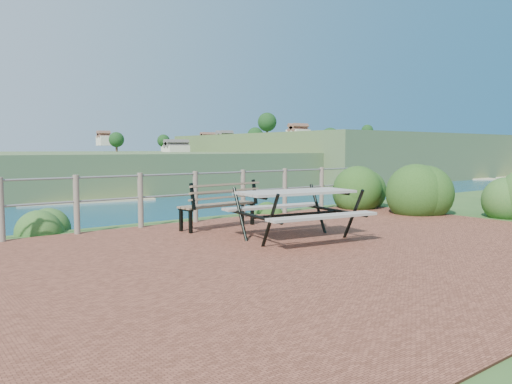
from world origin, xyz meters
TOP-DOWN VIEW (x-y plane):
  - ground at (0.00, 0.00)m, footprint 10.00×7.00m
  - safety_railing at (0.00, 3.35)m, footprint 9.40×0.10m
  - distant_bay at (173.07, 202.61)m, footprint 290.00×232.36m
  - picnic_table at (0.32, 0.75)m, footprint 1.92×1.58m
  - park_bench at (-0.05, 2.47)m, footprint 1.56×0.52m
  - shrub_right_front at (4.88, 1.72)m, footprint 1.39×1.39m
  - shrub_right_edge at (4.45, 3.32)m, footprint 1.21×1.21m
  - shrub_lip_west at (-2.62, 4.20)m, footprint 0.85×0.85m
  - shrub_lip_east at (2.03, 3.74)m, footprint 0.71×0.71m

SIDE VIEW (x-z plane):
  - distant_bay at x=173.07m, z-range -13.52..10.48m
  - ground at x=0.00m, z-range -0.06..0.06m
  - shrub_right_front at x=4.88m, z-range -0.98..0.98m
  - shrub_right_edge at x=4.45m, z-range -0.86..0.86m
  - shrub_lip_west at x=-2.62m, z-range -0.31..0.31m
  - shrub_lip_east at x=2.03m, z-range -0.22..0.22m
  - picnic_table at x=0.32m, z-range 0.11..0.88m
  - park_bench at x=-0.05m, z-range 0.14..1.00m
  - safety_railing at x=0.00m, z-range 0.07..1.07m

